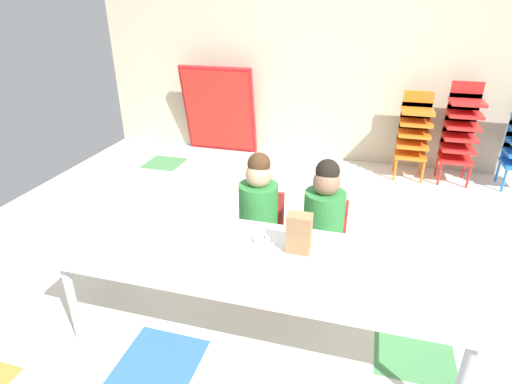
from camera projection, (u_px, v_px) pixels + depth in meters
name	position (u px, v px, depth m)	size (l,w,h in m)	color
ground_plane	(276.00, 280.00, 2.92)	(5.54, 5.10, 0.02)	silver
back_wall	(330.00, 48.00, 4.58)	(5.54, 0.10, 2.57)	beige
craft_table	(259.00, 263.00, 2.19)	(2.17, 0.71, 0.57)	white
seated_child_near_camera	(259.00, 205.00, 2.72)	(0.32, 0.31, 0.92)	red
seated_child_middle_seat	(324.00, 214.00, 2.62)	(0.35, 0.35, 0.92)	red
kid_chair_orange_stack	(414.00, 131.00, 4.36)	(0.32, 0.30, 0.92)	orange
kid_chair_red_stack	(461.00, 129.00, 4.22)	(0.32, 0.30, 1.04)	red
folded_activity_table	(219.00, 111.00, 5.04)	(0.90, 0.29, 1.09)	red
paper_bag_brown	(299.00, 233.00, 2.17)	(0.13, 0.09, 0.22)	#9E754C
paper_plate_near_edge	(262.00, 241.00, 2.30)	(0.18, 0.18, 0.01)	white
donut_powdered_on_plate	(262.00, 238.00, 2.29)	(0.11, 0.11, 0.03)	white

